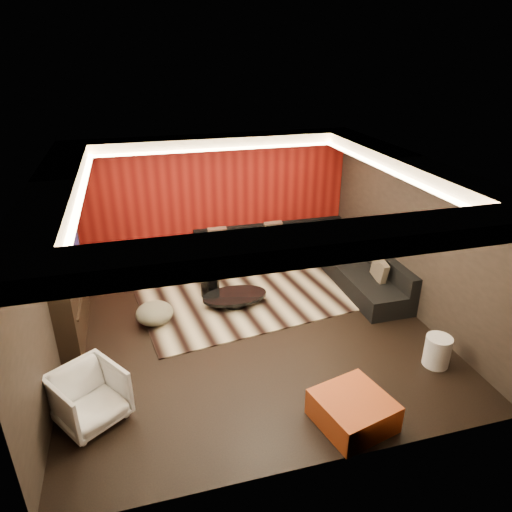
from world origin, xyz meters
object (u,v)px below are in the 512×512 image
object	(u,v)px
white_side_table	(437,351)
armchair	(89,397)
orange_ottoman	(353,410)
sectional_sofa	(304,258)
coffee_table	(235,299)
drum_stool	(210,285)

from	to	relation	value
white_side_table	armchair	distance (m)	5.01
orange_ottoman	white_side_table	bearing A→B (deg)	22.94
armchair	sectional_sofa	xyz separation A→B (m)	(4.23, 3.42, -0.11)
coffee_table	white_side_table	bearing A→B (deg)	-44.59
white_side_table	sectional_sofa	distance (m)	3.70
coffee_table	white_side_table	distance (m)	3.60
coffee_table	sectional_sofa	bearing A→B (deg)	31.23
sectional_sofa	armchair	bearing A→B (deg)	-141.05
white_side_table	orange_ottoman	distance (m)	1.92
coffee_table	armchair	bearing A→B (deg)	-136.24
drum_stool	sectional_sofa	size ratio (longest dim) A/B	0.12
drum_stool	armchair	world-z (taller)	armchair
orange_ottoman	armchair	size ratio (longest dim) A/B	1.07
white_side_table	armchair	xyz separation A→B (m)	(-5.00, 0.20, 0.13)
white_side_table	armchair	size ratio (longest dim) A/B	0.60
sectional_sofa	orange_ottoman	bearing A→B (deg)	-102.88
drum_stool	coffee_table	bearing A→B (deg)	-51.04
white_side_table	coffee_table	bearing A→B (deg)	135.41
armchair	orange_ottoman	bearing A→B (deg)	-50.27
armchair	drum_stool	bearing A→B (deg)	19.77
orange_ottoman	armchair	world-z (taller)	armchair
armchair	coffee_table	bearing A→B (deg)	9.72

